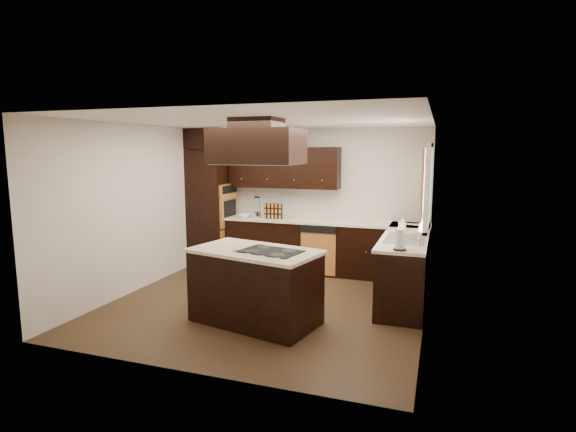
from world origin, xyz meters
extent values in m
cube|color=brown|center=(0.00, 0.00, -0.01)|extent=(4.20, 4.20, 0.02)
cube|color=white|center=(0.00, 0.00, 2.51)|extent=(4.20, 4.20, 0.02)
cube|color=beige|center=(0.00, 2.11, 1.25)|extent=(4.20, 0.02, 2.50)
cube|color=beige|center=(0.00, -2.11, 1.25)|extent=(4.20, 0.02, 2.50)
cube|color=beige|center=(-2.11, 0.00, 1.25)|extent=(0.02, 4.20, 2.50)
cube|color=beige|center=(2.11, 0.00, 1.25)|extent=(0.02, 4.20, 2.50)
cube|color=black|center=(-1.78, 1.71, 1.06)|extent=(0.65, 0.75, 2.12)
cube|color=orange|center=(-1.43, 1.71, 1.12)|extent=(0.05, 0.62, 0.78)
cube|color=black|center=(0.03, 1.80, 0.44)|extent=(2.93, 0.60, 0.88)
cube|color=black|center=(1.80, 0.90, 0.44)|extent=(0.60, 2.40, 0.88)
cube|color=#F1E3C0|center=(0.03, 1.79, 0.90)|extent=(2.93, 0.63, 0.04)
cube|color=#F1E3C0|center=(1.79, 0.90, 0.90)|extent=(0.63, 2.40, 0.04)
cube|color=black|center=(-0.43, 1.93, 1.81)|extent=(2.00, 0.34, 0.72)
cube|color=orange|center=(0.33, 1.50, 0.40)|extent=(0.60, 0.05, 0.72)
cube|color=white|center=(2.07, 0.55, 1.65)|extent=(0.06, 1.32, 1.12)
cube|color=white|center=(2.10, 0.55, 1.65)|extent=(0.00, 1.20, 1.00)
cube|color=beige|center=(2.01, 0.13, 1.70)|extent=(0.02, 0.34, 0.90)
cube|color=beige|center=(2.01, 0.97, 1.70)|extent=(0.02, 0.34, 0.90)
cube|color=silver|center=(1.80, 0.55, 0.92)|extent=(0.52, 0.84, 0.01)
cube|color=black|center=(0.12, -0.71, 0.44)|extent=(1.64, 1.12, 0.88)
cube|color=#F1E3C0|center=(0.12, -0.71, 0.90)|extent=(1.70, 1.19, 0.04)
cube|color=black|center=(0.34, -0.76, 0.93)|extent=(0.79, 0.62, 0.01)
cube|color=black|center=(0.10, -0.55, 2.16)|extent=(1.05, 0.72, 0.42)
cube|color=black|center=(0.10, -0.55, 2.44)|extent=(0.55, 0.50, 0.13)
cylinder|color=silver|center=(-0.86, 1.70, 0.97)|extent=(0.15, 0.15, 0.10)
cone|color=silver|center=(-0.86, 1.70, 1.15)|extent=(0.13, 0.13, 0.26)
cube|color=black|center=(-0.55, 1.71, 1.05)|extent=(0.33, 0.11, 0.27)
imported|color=white|center=(-1.11, 1.70, 0.95)|extent=(0.29, 0.29, 0.06)
imported|color=white|center=(1.70, 1.24, 1.02)|extent=(0.11, 0.11, 0.21)
cylinder|color=white|center=(1.79, -0.18, 1.05)|extent=(0.15, 0.15, 0.26)
camera|label=1|loc=(2.23, -5.63, 2.12)|focal=28.00mm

